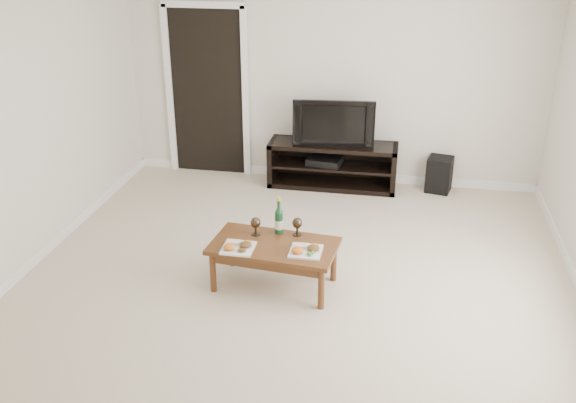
# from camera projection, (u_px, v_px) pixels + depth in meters

# --- Properties ---
(floor) EXTENTS (5.50, 5.50, 0.00)m
(floor) POSITION_uv_depth(u_px,v_px,m) (291.00, 293.00, 5.65)
(floor) COLOR beige
(floor) RESTS_ON ground
(back_wall) EXTENTS (5.00, 0.04, 2.60)m
(back_wall) POSITION_uv_depth(u_px,v_px,m) (333.00, 76.00, 7.61)
(back_wall) COLOR silver
(back_wall) RESTS_ON ground
(doorway) EXTENTS (0.90, 0.02, 2.05)m
(doorway) POSITION_uv_depth(u_px,v_px,m) (208.00, 93.00, 7.95)
(doorway) COLOR black
(doorway) RESTS_ON ground
(media_console) EXTENTS (1.54, 0.45, 0.55)m
(media_console) POSITION_uv_depth(u_px,v_px,m) (333.00, 165.00, 7.77)
(media_console) COLOR black
(media_console) RESTS_ON ground
(television) EXTENTS (0.97, 0.21, 0.55)m
(television) POSITION_uv_depth(u_px,v_px,m) (334.00, 121.00, 7.55)
(television) COLOR black
(television) RESTS_ON media_console
(av_receiver) EXTENTS (0.44, 0.35, 0.08)m
(av_receiver) POSITION_uv_depth(u_px,v_px,m) (325.00, 161.00, 7.76)
(av_receiver) COLOR black
(av_receiver) RESTS_ON media_console
(subwoofer) EXTENTS (0.33, 0.33, 0.42)m
(subwoofer) POSITION_uv_depth(u_px,v_px,m) (439.00, 174.00, 7.67)
(subwoofer) COLOR black
(subwoofer) RESTS_ON ground
(coffee_table) EXTENTS (1.15, 0.71, 0.42)m
(coffee_table) POSITION_uv_depth(u_px,v_px,m) (274.00, 265.00, 5.69)
(coffee_table) COLOR brown
(coffee_table) RESTS_ON ground
(plate_left) EXTENTS (0.27, 0.27, 0.07)m
(plate_left) POSITION_uv_depth(u_px,v_px,m) (238.00, 245.00, 5.50)
(plate_left) COLOR white
(plate_left) RESTS_ON coffee_table
(plate_right) EXTENTS (0.27, 0.27, 0.07)m
(plate_right) POSITION_uv_depth(u_px,v_px,m) (306.00, 249.00, 5.45)
(plate_right) COLOR white
(plate_right) RESTS_ON coffee_table
(wine_bottle) EXTENTS (0.07, 0.07, 0.35)m
(wine_bottle) POSITION_uv_depth(u_px,v_px,m) (279.00, 215.00, 5.72)
(wine_bottle) COLOR #103C1F
(wine_bottle) RESTS_ON coffee_table
(goblet_left) EXTENTS (0.09, 0.09, 0.17)m
(goblet_left) POSITION_uv_depth(u_px,v_px,m) (256.00, 226.00, 5.73)
(goblet_left) COLOR #342A1C
(goblet_left) RESTS_ON coffee_table
(goblet_right) EXTENTS (0.09, 0.09, 0.17)m
(goblet_right) POSITION_uv_depth(u_px,v_px,m) (297.00, 227.00, 5.72)
(goblet_right) COLOR #342A1C
(goblet_right) RESTS_ON coffee_table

